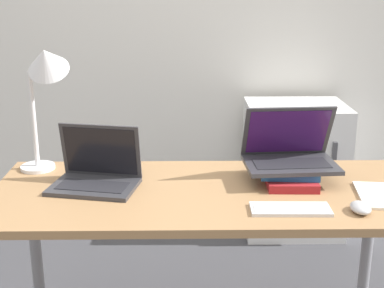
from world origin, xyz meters
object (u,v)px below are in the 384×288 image
mouse (361,208)px  mini_fridge (293,168)px  laptop_on_books (289,153)px  wireless_keyboard (290,209)px  book_stack (288,174)px  desk_lamp (45,74)px  laptop_left (96,174)px

mouse → mini_fridge: size_ratio=0.12×
laptop_on_books → wireless_keyboard: (-0.05, -0.31, -0.10)m
book_stack → laptop_on_books: (0.00, 0.02, 0.08)m
laptop_on_books → desk_lamp: bearing=174.3°
desk_lamp → book_stack: bearing=-7.1°
desk_lamp → laptop_left: bearing=-38.0°
wireless_keyboard → mini_fridge: (0.31, 1.42, -0.36)m
laptop_on_books → mouse: size_ratio=3.77×
laptop_left → mini_fridge: 1.60m
mouse → mini_fridge: (0.08, 1.43, -0.37)m
book_stack → wireless_keyboard: (-0.05, -0.28, -0.02)m
laptop_on_books → mini_fridge: 1.23m
mouse → mini_fridge: 1.48m
book_stack → mouse: book_stack is taller
book_stack → mini_fridge: 1.23m
mouse → laptop_on_books: bearing=119.8°
book_stack → desk_lamp: bearing=172.9°
laptop_left → mouse: laptop_left is taller
wireless_keyboard → desk_lamp: (-0.90, 0.40, 0.39)m
mini_fridge → mouse: bearing=-93.0°
desk_lamp → mini_fridge: bearing=40.1°
wireless_keyboard → laptop_left: bearing=160.9°
laptop_on_books → mini_fridge: laptop_on_books is taller
book_stack → laptop_on_books: size_ratio=0.74×
laptop_left → desk_lamp: size_ratio=0.65×
laptop_on_books → desk_lamp: (-0.95, 0.09, 0.29)m
mini_fridge → desk_lamp: bearing=-139.9°
mini_fridge → laptop_left: bearing=-130.5°
wireless_keyboard → desk_lamp: bearing=156.0°
wireless_keyboard → mini_fridge: size_ratio=0.34×
laptop_left → mini_fridge: laptop_left is taller
laptop_left → wireless_keyboard: (0.69, -0.24, -0.04)m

